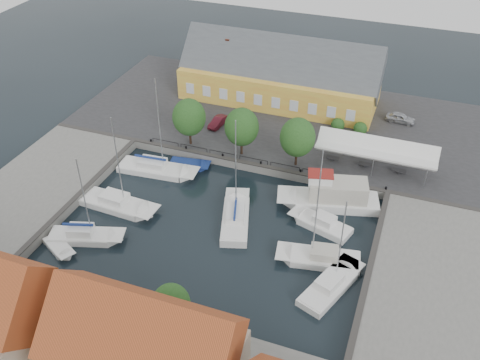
% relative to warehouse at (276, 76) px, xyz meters
% --- Properties ---
extents(ground, '(140.00, 140.00, 0.00)m').
position_rel_warehouse_xyz_m(ground, '(2.60, -28.36, -4.43)').
color(ground, black).
rests_on(ground, ground).
extents(north_quay, '(56.00, 26.00, 1.00)m').
position_rel_warehouse_xyz_m(north_quay, '(2.60, -5.36, -3.93)').
color(north_quay, '#2D2D30').
rests_on(north_quay, ground).
extents(west_quay, '(12.00, 24.00, 1.00)m').
position_rel_warehouse_xyz_m(west_quay, '(-19.40, -30.36, -3.93)').
color(west_quay, slate).
rests_on(west_quay, ground).
extents(east_quay, '(12.00, 24.00, 1.00)m').
position_rel_warehouse_xyz_m(east_quay, '(24.60, -30.36, -3.93)').
color(east_quay, slate).
rests_on(east_quay, ground).
extents(quay_edge_fittings, '(56.00, 24.72, 0.40)m').
position_rel_warehouse_xyz_m(quay_edge_fittings, '(2.62, -23.61, -3.37)').
color(quay_edge_fittings, '#383533').
rests_on(quay_edge_fittings, north_quay).
extents(warehouse, '(28.56, 14.00, 9.55)m').
position_rel_warehouse_xyz_m(warehouse, '(0.00, 0.00, 0.00)').
color(warehouse, gold).
rests_on(warehouse, north_quay).
extents(tent_canopy, '(14.00, 4.00, 2.83)m').
position_rel_warehouse_xyz_m(tent_canopy, '(16.60, -13.86, -0.74)').
color(tent_canopy, white).
rests_on(tent_canopy, north_quay).
extents(quay_trees, '(18.20, 4.20, 6.30)m').
position_rel_warehouse_xyz_m(quay_trees, '(0.60, -16.36, 0.45)').
color(quay_trees, black).
rests_on(quay_trees, north_quay).
extents(car_silver, '(4.05, 1.87, 1.34)m').
position_rel_warehouse_xyz_m(car_silver, '(18.24, -1.24, -2.76)').
color(car_silver, '#B3B5BB').
rests_on(car_silver, north_quay).
extents(car_red, '(1.81, 3.80, 1.20)m').
position_rel_warehouse_xyz_m(car_red, '(-4.83, -10.81, -2.83)').
color(car_red, maroon).
rests_on(car_red, north_quay).
extents(center_sailboat, '(5.28, 9.41, 12.54)m').
position_rel_warehouse_xyz_m(center_sailboat, '(4.09, -27.77, -4.06)').
color(center_sailboat, white).
rests_on(center_sailboat, ground).
extents(trawler, '(11.76, 6.08, 5.00)m').
position_rel_warehouse_xyz_m(trawler, '(13.19, -21.31, -3.41)').
color(trawler, white).
rests_on(trawler, ground).
extents(east_boat_a, '(7.27, 4.28, 10.09)m').
position_rel_warehouse_xyz_m(east_boat_a, '(12.99, -25.50, -4.17)').
color(east_boat_a, white).
rests_on(east_boat_a, ground).
extents(east_boat_b, '(8.65, 4.12, 11.39)m').
position_rel_warehouse_xyz_m(east_boat_b, '(14.09, -30.59, -4.17)').
color(east_boat_b, white).
rests_on(east_boat_b, ground).
extents(east_boat_c, '(5.22, 8.42, 10.47)m').
position_rel_warehouse_xyz_m(east_boat_c, '(15.82, -33.84, -4.17)').
color(east_boat_c, white).
rests_on(east_boat_c, ground).
extents(west_boat_a, '(10.27, 3.68, 13.11)m').
position_rel_warehouse_xyz_m(west_boat_a, '(-8.37, -22.29, -4.16)').
color(west_boat_a, white).
rests_on(west_boat_a, ground).
extents(west_boat_c, '(9.27, 3.40, 12.18)m').
position_rel_warehouse_xyz_m(west_boat_c, '(-9.12, -30.00, -4.17)').
color(west_boat_c, white).
rests_on(west_boat_c, ground).
extents(west_boat_d, '(8.14, 4.59, 10.64)m').
position_rel_warehouse_xyz_m(west_boat_d, '(-9.56, -35.86, -4.16)').
color(west_boat_d, white).
rests_on(west_boat_d, ground).
extents(launch_sw, '(4.59, 3.50, 0.98)m').
position_rel_warehouse_xyz_m(launch_sw, '(-11.19, -38.06, -4.34)').
color(launch_sw, white).
rests_on(launch_sw, ground).
extents(launch_nw, '(5.33, 2.74, 0.88)m').
position_rel_warehouse_xyz_m(launch_nw, '(-5.15, -19.78, -4.34)').
color(launch_nw, navy).
rests_on(launch_nw, ground).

